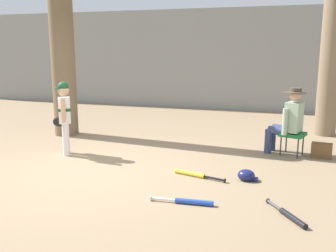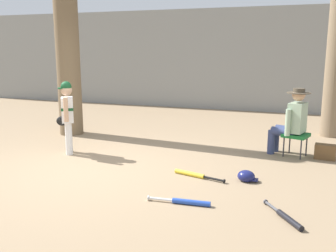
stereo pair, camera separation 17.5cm
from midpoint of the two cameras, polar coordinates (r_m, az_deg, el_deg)
ground_plane at (r=5.97m, az=-12.32°, el=-6.80°), size 60.00×60.00×0.00m
concrete_back_wall at (r=12.05m, az=3.87°, el=10.03°), size 18.00×0.36×3.06m
tree_near_player at (r=8.48m, az=-16.37°, el=12.54°), size 0.66×0.66×4.75m
tree_behind_spectator at (r=8.80m, az=23.39°, el=15.48°), size 0.66×0.66×5.85m
young_ballplayer at (r=6.91m, az=-16.19°, el=1.86°), size 0.51×0.51×1.31m
folding_stool at (r=6.97m, az=17.67°, el=-1.33°), size 0.50×0.50×0.41m
seated_spectator at (r=6.95m, az=17.04°, el=0.99°), size 0.68×0.53×1.20m
handbag_beside_stool at (r=7.02m, az=21.58°, el=-3.48°), size 0.36×0.22×0.26m
bat_yellow_trainer at (r=5.64m, az=2.97°, el=-7.31°), size 0.81×0.27×0.07m
bat_blue_youth at (r=4.68m, az=2.13°, el=-11.38°), size 0.79×0.12×0.07m
bat_black_composite at (r=4.49m, az=16.88°, el=-12.91°), size 0.47×0.64×0.07m
batting_helmet_navy at (r=5.56m, az=10.90°, el=-7.36°), size 0.29×0.23×0.17m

